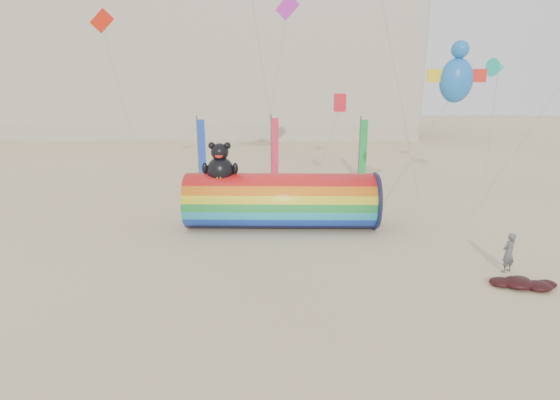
{
  "coord_description": "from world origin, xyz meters",
  "views": [
    {
      "loc": [
        0.8,
        -18.47,
        7.99
      ],
      "look_at": [
        0.5,
        1.5,
        2.4
      ],
      "focal_mm": 28.0,
      "sensor_mm": 36.0,
      "label": 1
    }
  ],
  "objects_px": {
    "kite_handler": "(509,253)",
    "windsock_assembly": "(281,199)",
    "fabric_bundle": "(523,283)",
    "hotel_building": "(196,61)"
  },
  "relations": [
    {
      "from": "kite_handler",
      "to": "fabric_bundle",
      "type": "height_order",
      "value": "kite_handler"
    },
    {
      "from": "hotel_building",
      "to": "fabric_bundle",
      "type": "bearing_deg",
      "value": -65.47
    },
    {
      "from": "hotel_building",
      "to": "fabric_bundle",
      "type": "height_order",
      "value": "hotel_building"
    },
    {
      "from": "kite_handler",
      "to": "windsock_assembly",
      "type": "bearing_deg",
      "value": -57.98
    },
    {
      "from": "kite_handler",
      "to": "fabric_bundle",
      "type": "xyz_separation_m",
      "value": [
        -0.05,
        -1.45,
        -0.7
      ]
    },
    {
      "from": "hotel_building",
      "to": "windsock_assembly",
      "type": "relative_size",
      "value": 5.8
    },
    {
      "from": "fabric_bundle",
      "to": "kite_handler",
      "type": "bearing_deg",
      "value": 87.95
    },
    {
      "from": "kite_handler",
      "to": "fabric_bundle",
      "type": "relative_size",
      "value": 0.67
    },
    {
      "from": "kite_handler",
      "to": "fabric_bundle",
      "type": "distance_m",
      "value": 1.61
    },
    {
      "from": "windsock_assembly",
      "to": "kite_handler",
      "type": "height_order",
      "value": "windsock_assembly"
    }
  ]
}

